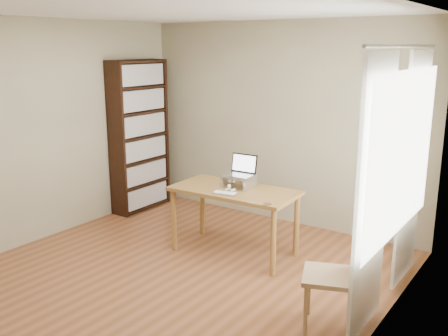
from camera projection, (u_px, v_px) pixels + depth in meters
room at (166, 154)px, 4.66m from camera, size 4.04×4.54×2.64m
bookshelf at (140, 136)px, 6.98m from camera, size 0.30×0.90×2.10m
curtains at (394, 179)px, 4.27m from camera, size 0.03×1.90×2.25m
desk at (234, 198)px, 5.51m from camera, size 1.41×0.76×0.75m
laptop_stand at (238, 180)px, 5.53m from camera, size 0.32×0.25×0.13m
laptop at (241, 170)px, 5.55m from camera, size 0.32×0.27×0.22m
keyboard at (225, 193)px, 5.29m from camera, size 0.28×0.16×0.02m
coaster at (267, 204)px, 4.95m from camera, size 0.09×0.09×0.01m
cat at (241, 182)px, 5.55m from camera, size 0.22×0.47×0.13m
chair at (339, 271)px, 4.00m from camera, size 0.56×0.55×0.97m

